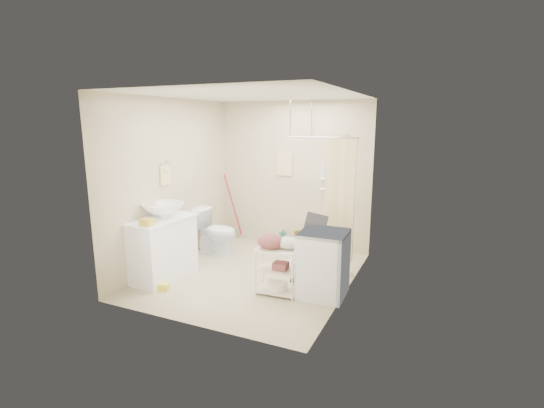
{
  "coord_description": "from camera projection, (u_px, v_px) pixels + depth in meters",
  "views": [
    {
      "loc": [
        2.52,
        -4.93,
        2.25
      ],
      "look_at": [
        0.19,
        0.25,
        1.05
      ],
      "focal_mm": 26.0,
      "sensor_mm": 36.0,
      "label": 1
    }
  ],
  "objects": [
    {
      "name": "potted_plant_b",
      "position": [
        297.0,
        239.0,
        7.07
      ],
      "size": [
        0.21,
        0.17,
        0.36
      ],
      "primitive_type": "imported",
      "rotation": [
        0.0,
        0.0,
        -0.05
      ],
      "color": "brown",
      "rests_on": "ground"
    },
    {
      "name": "floor_basket",
      "position": [
        163.0,
        285.0,
        5.35
      ],
      "size": [
        0.28,
        0.25,
        0.13
      ],
      "primitive_type": "cube",
      "rotation": [
        0.0,
        0.0,
        0.36
      ],
      "color": "yellow",
      "rests_on": "ground"
    },
    {
      "name": "counter_basket",
      "position": [
        147.0,
        222.0,
        5.21
      ],
      "size": [
        0.18,
        0.14,
        0.09
      ],
      "primitive_type": "cube",
      "rotation": [
        0.0,
        0.0,
        -0.06
      ],
      "color": "gold",
      "rests_on": "vanity"
    },
    {
      "name": "wall_right",
      "position": [
        350.0,
        197.0,
        5.05
      ],
      "size": [
        0.04,
        3.2,
        2.6
      ],
      "primitive_type": "cube",
      "color": "beige",
      "rests_on": "ground"
    },
    {
      "name": "vanity",
      "position": [
        162.0,
        248.0,
        5.69
      ],
      "size": [
        0.63,
        1.05,
        0.89
      ],
      "primitive_type": "cube",
      "rotation": [
        0.0,
        0.0,
        -0.06
      ],
      "color": "white",
      "rests_on": "ground"
    },
    {
      "name": "tp_holder",
      "position": [
        179.0,
        218.0,
        6.32
      ],
      "size": [
        0.08,
        0.12,
        0.14
      ],
      "primitive_type": null,
      "color": "white",
      "rests_on": "wall_left"
    },
    {
      "name": "sink",
      "position": [
        163.0,
        210.0,
        5.66
      ],
      "size": [
        0.72,
        0.72,
        0.21
      ],
      "primitive_type": "imported",
      "rotation": [
        0.0,
        0.0,
        0.22
      ],
      "color": "white",
      "rests_on": "vanity"
    },
    {
      "name": "floor",
      "position": [
        254.0,
        275.0,
        5.88
      ],
      "size": [
        3.2,
        3.2,
        0.0
      ],
      "primitive_type": "plane",
      "color": "#BEB38F",
      "rests_on": "ground"
    },
    {
      "name": "towel_ring",
      "position": [
        165.0,
        174.0,
        5.95
      ],
      "size": [
        0.04,
        0.22,
        0.34
      ],
      "primitive_type": null,
      "color": "beige",
      "rests_on": "wall_left"
    },
    {
      "name": "hanging_towel",
      "position": [
        285.0,
        164.0,
        7.04
      ],
      "size": [
        0.28,
        0.03,
        0.42
      ],
      "primitive_type": "cube",
      "color": "beige",
      "rests_on": "wall_back"
    },
    {
      "name": "washing_machine",
      "position": [
        323.0,
        264.0,
        5.12
      ],
      "size": [
        0.61,
        0.63,
        0.86
      ],
      "primitive_type": "cube",
      "rotation": [
        0.0,
        0.0,
        0.04
      ],
      "color": "silver",
      "rests_on": "ground"
    },
    {
      "name": "ironing_board",
      "position": [
        309.0,
        250.0,
        5.38
      ],
      "size": [
        0.3,
        0.09,
        1.05
      ],
      "primitive_type": null,
      "rotation": [
        0.0,
        0.0,
        -0.01
      ],
      "color": "black",
      "rests_on": "ground"
    },
    {
      "name": "mop",
      "position": [
        232.0,
        207.0,
        7.56
      ],
      "size": [
        0.15,
        0.15,
        1.27
      ],
      "primitive_type": null,
      "rotation": [
        0.0,
        0.0,
        -0.34
      ],
      "color": "#AA1525",
      "rests_on": "ground"
    },
    {
      "name": "potted_plant_a",
      "position": [
        283.0,
        239.0,
        7.16
      ],
      "size": [
        0.17,
        0.13,
        0.31
      ],
      "primitive_type": "imported",
      "rotation": [
        0.0,
        0.0,
        0.1
      ],
      "color": "brown",
      "rests_on": "ground"
    },
    {
      "name": "shower",
      "position": [
        330.0,
        198.0,
        6.26
      ],
      "size": [
        1.1,
        1.1,
        2.1
      ],
      "primitive_type": null,
      "color": "silver",
      "rests_on": "ground"
    },
    {
      "name": "laundry_rack",
      "position": [
        277.0,
        267.0,
        5.17
      ],
      "size": [
        0.56,
        0.35,
        0.75
      ],
      "primitive_type": null,
      "rotation": [
        0.0,
        0.0,
        0.06
      ],
      "color": "silver",
      "rests_on": "ground"
    },
    {
      "name": "shampoo_bottle_a",
      "position": [
        323.0,
        169.0,
        6.7
      ],
      "size": [
        0.11,
        0.11,
        0.26
      ],
      "primitive_type": "imported",
      "rotation": [
        0.0,
        0.0,
        0.15
      ],
      "color": "silver",
      "rests_on": "shower"
    },
    {
      "name": "shampoo_bottle_b",
      "position": [
        332.0,
        173.0,
        6.63
      ],
      "size": [
        0.08,
        0.08,
        0.16
      ],
      "primitive_type": "imported",
      "rotation": [
        0.0,
        0.0,
        -0.1
      ],
      "color": "#506FAF",
      "rests_on": "shower"
    },
    {
      "name": "ceiling",
      "position": [
        252.0,
        95.0,
        5.34
      ],
      "size": [
        2.8,
        3.2,
        0.04
      ],
      "primitive_type": "cube",
      "color": "silver",
      "rests_on": "ground"
    },
    {
      "name": "wall_back",
      "position": [
        293.0,
        175.0,
        7.04
      ],
      "size": [
        2.8,
        0.04,
        2.6
      ],
      "primitive_type": "cube",
      "color": "beige",
      "rests_on": "ground"
    },
    {
      "name": "wall_left",
      "position": [
        173.0,
        183.0,
        6.17
      ],
      "size": [
        0.04,
        3.2,
        2.6
      ],
      "primitive_type": "cube",
      "color": "beige",
      "rests_on": "ground"
    },
    {
      "name": "toilet",
      "position": [
        216.0,
        231.0,
        6.77
      ],
      "size": [
        0.79,
        0.48,
        0.78
      ],
      "primitive_type": "imported",
      "rotation": [
        0.0,
        0.0,
        1.52
      ],
      "color": "white",
      "rests_on": "ground"
    },
    {
      "name": "wall_front",
      "position": [
        184.0,
        212.0,
        4.18
      ],
      "size": [
        2.8,
        0.04,
        2.6
      ],
      "primitive_type": "cube",
      "color": "beige",
      "rests_on": "ground"
    }
  ]
}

